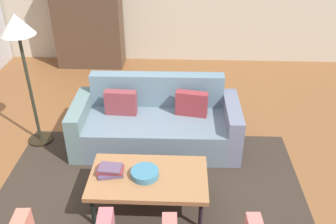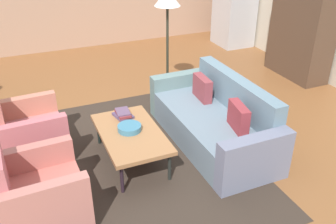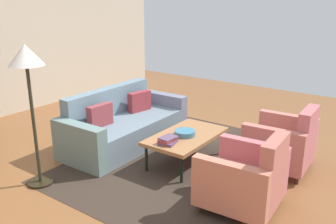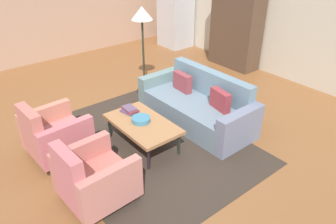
{
  "view_description": "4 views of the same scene",
  "coord_description": "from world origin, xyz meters",
  "px_view_note": "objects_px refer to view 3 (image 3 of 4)",
  "views": [
    {
      "loc": [
        0.66,
        -3.31,
        2.92
      ],
      "look_at": [
        0.51,
        0.21,
        0.79
      ],
      "focal_mm": 39.75,
      "sensor_mm": 36.0,
      "label": 1
    },
    {
      "loc": [
        3.96,
        -1.48,
        2.72
      ],
      "look_at": [
        0.26,
        0.09,
        0.53
      ],
      "focal_mm": 39.35,
      "sensor_mm": 36.0,
      "label": 2
    },
    {
      "loc": [
        -3.56,
        -2.92,
        2.22
      ],
      "look_at": [
        0.59,
        0.06,
        0.58
      ],
      "focal_mm": 38.62,
      "sensor_mm": 36.0,
      "label": 3
    },
    {
      "loc": [
        3.85,
        -2.78,
        2.98
      ],
      "look_at": [
        0.57,
        -0.12,
        0.58
      ],
      "focal_mm": 34.95,
      "sensor_mm": 36.0,
      "label": 4
    }
  ],
  "objects_px": {
    "armchair_left": "(247,180)",
    "fruit_bowl": "(185,133)",
    "floor_lamp": "(27,69)",
    "coffee_table": "(186,137)",
    "couch": "(122,126)",
    "book_stack": "(168,140)",
    "armchair_right": "(285,145)"
  },
  "relations": [
    {
      "from": "coffee_table",
      "to": "fruit_bowl",
      "type": "xyz_separation_m",
      "value": [
        -0.03,
        0.0,
        0.07
      ]
    },
    {
      "from": "couch",
      "to": "book_stack",
      "type": "xyz_separation_m",
      "value": [
        -0.39,
        -1.16,
        0.16
      ]
    },
    {
      "from": "book_stack",
      "to": "coffee_table",
      "type": "bearing_deg",
      "value": -3.87
    },
    {
      "from": "coffee_table",
      "to": "armchair_left",
      "type": "relative_size",
      "value": 1.36
    },
    {
      "from": "couch",
      "to": "floor_lamp",
      "type": "distance_m",
      "value": 1.94
    },
    {
      "from": "coffee_table",
      "to": "armchair_right",
      "type": "height_order",
      "value": "armchair_right"
    },
    {
      "from": "armchair_left",
      "to": "fruit_bowl",
      "type": "xyz_separation_m",
      "value": [
        0.56,
        1.17,
        0.1
      ]
    },
    {
      "from": "fruit_bowl",
      "to": "floor_lamp",
      "type": "bearing_deg",
      "value": 143.25
    },
    {
      "from": "fruit_bowl",
      "to": "floor_lamp",
      "type": "xyz_separation_m",
      "value": [
        -1.53,
        1.14,
        1.0
      ]
    },
    {
      "from": "coffee_table",
      "to": "couch",
      "type": "bearing_deg",
      "value": 90.04
    },
    {
      "from": "coffee_table",
      "to": "armchair_right",
      "type": "relative_size",
      "value": 1.36
    },
    {
      "from": "armchair_left",
      "to": "fruit_bowl",
      "type": "distance_m",
      "value": 1.3
    },
    {
      "from": "coffee_table",
      "to": "armchair_right",
      "type": "bearing_deg",
      "value": -62.66
    },
    {
      "from": "armchair_left",
      "to": "armchair_right",
      "type": "relative_size",
      "value": 1.0
    },
    {
      "from": "coffee_table",
      "to": "armchair_left",
      "type": "xyz_separation_m",
      "value": [
        -0.6,
        -1.17,
        -0.03
      ]
    },
    {
      "from": "armchair_right",
      "to": "armchair_left",
      "type": "bearing_deg",
      "value": 177.4
    },
    {
      "from": "armchair_left",
      "to": "armchair_right",
      "type": "bearing_deg",
      "value": -3.3
    },
    {
      "from": "coffee_table",
      "to": "fruit_bowl",
      "type": "distance_m",
      "value": 0.08
    },
    {
      "from": "fruit_bowl",
      "to": "floor_lamp",
      "type": "height_order",
      "value": "floor_lamp"
    },
    {
      "from": "armchair_left",
      "to": "book_stack",
      "type": "height_order",
      "value": "armchair_left"
    },
    {
      "from": "armchair_left",
      "to": "floor_lamp",
      "type": "bearing_deg",
      "value": 109.41
    },
    {
      "from": "couch",
      "to": "fruit_bowl",
      "type": "height_order",
      "value": "couch"
    },
    {
      "from": "armchair_right",
      "to": "floor_lamp",
      "type": "distance_m",
      "value": 3.35
    },
    {
      "from": "fruit_bowl",
      "to": "book_stack",
      "type": "relative_size",
      "value": 0.99
    },
    {
      "from": "couch",
      "to": "armchair_left",
      "type": "bearing_deg",
      "value": 75.19
    },
    {
      "from": "armchair_right",
      "to": "floor_lamp",
      "type": "xyz_separation_m",
      "value": [
        -2.16,
        2.31,
        1.1
      ]
    },
    {
      "from": "couch",
      "to": "floor_lamp",
      "type": "height_order",
      "value": "floor_lamp"
    },
    {
      "from": "coffee_table",
      "to": "armchair_right",
      "type": "distance_m",
      "value": 1.31
    },
    {
      "from": "armchair_right",
      "to": "coffee_table",
      "type": "bearing_deg",
      "value": 114.74
    },
    {
      "from": "coffee_table",
      "to": "armchair_left",
      "type": "bearing_deg",
      "value": -117.08
    },
    {
      "from": "book_stack",
      "to": "armchair_right",
      "type": "bearing_deg",
      "value": -50.23
    },
    {
      "from": "book_stack",
      "to": "floor_lamp",
      "type": "bearing_deg",
      "value": 136.45
    }
  ]
}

